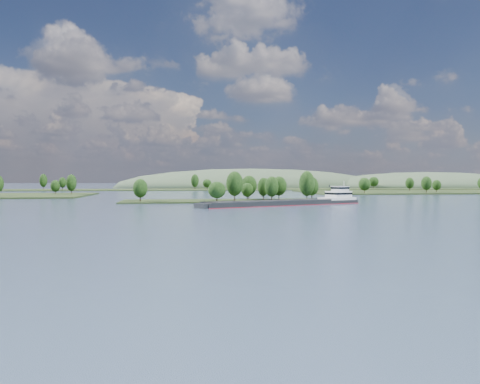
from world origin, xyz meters
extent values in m
plane|color=#3A4C64|center=(0.00, 120.00, 0.00)|extent=(1800.00, 1800.00, 0.00)
cube|color=black|center=(0.00, 180.00, 0.00)|extent=(100.00, 30.00, 1.20)
cylinder|color=black|center=(18.83, 171.16, 2.45)|extent=(0.50, 0.50, 3.70)
ellipsoid|color=black|center=(18.83, 171.16, 7.15)|extent=(6.37, 6.37, 9.50)
cylinder|color=black|center=(11.20, 191.70, 2.52)|extent=(0.50, 0.50, 3.85)
ellipsoid|color=black|center=(11.20, 191.70, 7.42)|extent=(8.09, 8.09, 9.89)
cylinder|color=black|center=(2.05, 174.26, 2.84)|extent=(0.50, 0.50, 4.47)
ellipsoid|color=black|center=(2.05, 174.26, 8.52)|extent=(7.91, 7.91, 11.50)
cylinder|color=black|center=(9.52, 185.63, 1.93)|extent=(0.50, 0.50, 2.66)
ellipsoid|color=black|center=(9.52, 185.63, 5.31)|extent=(6.00, 6.00, 6.84)
cylinder|color=black|center=(-6.63, 167.92, 2.07)|extent=(0.50, 0.50, 2.93)
ellipsoid|color=black|center=(-6.63, 167.92, 5.79)|extent=(7.87, 7.87, 7.54)
cylinder|color=black|center=(-40.74, 174.88, 2.26)|extent=(0.50, 0.50, 3.31)
ellipsoid|color=black|center=(-40.74, 174.88, 6.47)|extent=(6.60, 6.60, 8.52)
cylinder|color=black|center=(17.02, 183.33, 2.35)|extent=(0.50, 0.50, 3.49)
ellipsoid|color=black|center=(17.02, 183.33, 6.79)|extent=(5.47, 5.47, 8.98)
cylinder|color=black|center=(41.81, 185.42, 2.41)|extent=(0.50, 0.50, 3.63)
ellipsoid|color=black|center=(41.81, 185.42, 7.02)|extent=(6.74, 6.74, 9.32)
cylinder|color=black|center=(34.79, 168.99, 2.85)|extent=(0.50, 0.50, 4.50)
ellipsoid|color=black|center=(34.79, 168.99, 8.58)|extent=(7.23, 7.23, 11.58)
cylinder|color=black|center=(25.37, 185.98, 2.46)|extent=(0.50, 0.50, 3.72)
ellipsoid|color=black|center=(25.37, 185.98, 7.20)|extent=(7.71, 7.71, 9.57)
cylinder|color=black|center=(-91.87, 268.46, 2.87)|extent=(0.50, 0.50, 4.14)
ellipsoid|color=black|center=(-91.87, 268.46, 8.13)|extent=(6.56, 6.56, 10.64)
cylinder|color=black|center=(-102.12, 270.04, 2.27)|extent=(0.50, 0.50, 2.94)
ellipsoid|color=black|center=(-102.12, 270.04, 6.02)|extent=(5.96, 5.96, 7.57)
cylinder|color=black|center=(101.96, 266.90, 2.52)|extent=(0.50, 0.50, 3.45)
ellipsoid|color=black|center=(101.96, 266.90, 6.91)|extent=(8.07, 8.07, 8.86)
cylinder|color=black|center=(146.57, 266.32, 2.68)|extent=(0.50, 0.50, 3.76)
ellipsoid|color=black|center=(146.57, 266.32, 7.46)|extent=(7.22, 7.22, 9.66)
cylinder|color=black|center=(161.05, 278.30, 2.28)|extent=(0.50, 0.50, 2.95)
ellipsoid|color=black|center=(161.05, 278.30, 6.03)|extent=(6.33, 6.33, 7.59)
cylinder|color=black|center=(160.22, 317.02, 2.55)|extent=(0.50, 0.50, 3.49)
ellipsoid|color=black|center=(160.22, 317.02, 6.99)|extent=(6.77, 6.77, 8.98)
cube|color=black|center=(0.00, 400.00, 0.00)|extent=(900.00, 60.00, 1.20)
cylinder|color=black|center=(-145.06, 396.73, 2.92)|extent=(0.50, 0.50, 4.64)
ellipsoid|color=black|center=(-145.06, 396.73, 8.82)|extent=(6.77, 6.77, 11.93)
cylinder|color=black|center=(146.89, 381.93, 2.36)|extent=(0.50, 0.50, 3.53)
ellipsoid|color=black|center=(146.89, 381.93, 6.85)|extent=(6.40, 6.40, 9.07)
cylinder|color=black|center=(1.64, 404.15, 2.15)|extent=(0.50, 0.50, 3.10)
ellipsoid|color=black|center=(1.64, 404.15, 6.08)|extent=(8.32, 8.32, 7.96)
cylinder|color=black|center=(172.46, 416.82, 2.53)|extent=(0.50, 0.50, 3.86)
ellipsoid|color=black|center=(172.46, 416.82, 7.43)|extent=(9.84, 9.84, 9.92)
cylinder|color=black|center=(-128.00, 394.13, 2.43)|extent=(0.50, 0.50, 3.66)
ellipsoid|color=black|center=(-128.00, 394.13, 7.08)|extent=(6.72, 6.72, 9.41)
cylinder|color=black|center=(54.84, 388.25, 2.29)|extent=(0.50, 0.50, 3.37)
ellipsoid|color=black|center=(54.84, 388.25, 6.58)|extent=(7.48, 7.48, 8.67)
cylinder|color=black|center=(-10.47, 382.28, 2.89)|extent=(0.50, 0.50, 4.57)
ellipsoid|color=black|center=(-10.47, 382.28, 8.70)|extent=(7.02, 7.02, 11.75)
ellipsoid|color=#384B33|center=(260.00, 470.00, 0.00)|extent=(260.00, 140.00, 36.00)
ellipsoid|color=#384B33|center=(60.00, 500.00, 0.00)|extent=(320.00, 160.00, 44.00)
cube|color=black|center=(19.58, 147.93, 0.46)|extent=(71.64, 38.89, 2.04)
cube|color=maroon|center=(19.58, 147.93, 0.05)|extent=(71.89, 39.13, 0.23)
cube|color=black|center=(10.94, 149.04, 1.77)|extent=(52.73, 23.90, 0.74)
cube|color=black|center=(14.66, 140.73, 1.77)|extent=(52.73, 23.90, 0.74)
cube|color=black|center=(12.80, 144.89, 1.63)|extent=(54.30, 30.44, 0.28)
cube|color=black|center=(-5.86, 136.53, 1.91)|extent=(10.75, 10.37, 0.33)
cube|color=black|center=(3.47, 140.71, 1.91)|extent=(10.75, 10.37, 0.33)
cube|color=black|center=(12.80, 144.89, 1.91)|extent=(10.75, 10.37, 0.33)
cube|color=black|center=(22.13, 149.07, 1.91)|extent=(10.75, 10.37, 0.33)
cube|color=black|center=(31.45, 153.25, 1.91)|extent=(10.75, 10.37, 0.33)
cube|color=black|center=(-14.76, 132.54, 0.84)|extent=(5.96, 8.77, 1.86)
cylinder|color=black|center=(-13.92, 132.92, 2.14)|extent=(0.29, 0.29, 2.04)
cube|color=silver|center=(45.87, 159.71, 2.04)|extent=(17.22, 14.22, 1.12)
cube|color=silver|center=(46.72, 160.09, 3.90)|extent=(11.52, 10.59, 2.79)
cube|color=black|center=(46.72, 160.09, 4.27)|extent=(11.77, 10.83, 0.84)
cube|color=silver|center=(47.57, 160.47, 6.32)|extent=(7.37, 7.37, 2.04)
cube|color=black|center=(47.57, 160.47, 6.69)|extent=(7.61, 7.61, 0.74)
cube|color=silver|center=(47.57, 160.47, 7.43)|extent=(7.86, 7.86, 0.19)
cylinder|color=silver|center=(49.69, 161.42, 8.55)|extent=(0.25, 0.25, 2.42)
cylinder|color=black|center=(43.04, 161.49, 7.62)|extent=(0.61, 0.61, 1.12)
camera|label=1|loc=(-22.07, -39.54, 11.16)|focal=35.00mm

